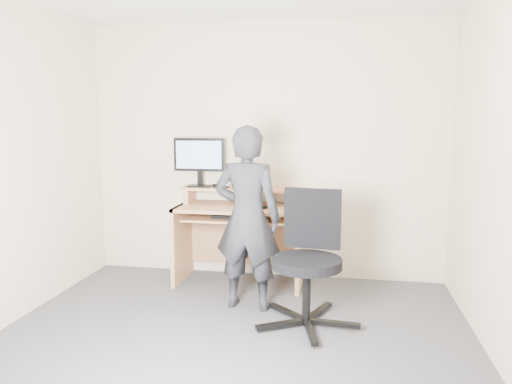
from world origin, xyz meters
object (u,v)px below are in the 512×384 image
(desk, at_px, (242,225))
(monitor, at_px, (199,158))
(office_chair, at_px, (309,254))
(person, at_px, (247,218))

(desk, bearing_deg, monitor, 174.27)
(office_chair, bearing_deg, monitor, 145.31)
(monitor, distance_m, office_chair, 1.63)
(monitor, bearing_deg, desk, -6.73)
(desk, xyz_separation_m, person, (0.19, -0.70, 0.22))
(desk, relative_size, monitor, 2.39)
(office_chair, xyz_separation_m, person, (-0.52, 0.23, 0.21))
(person, bearing_deg, monitor, -44.77)
(monitor, height_order, office_chair, monitor)
(monitor, relative_size, person, 0.33)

